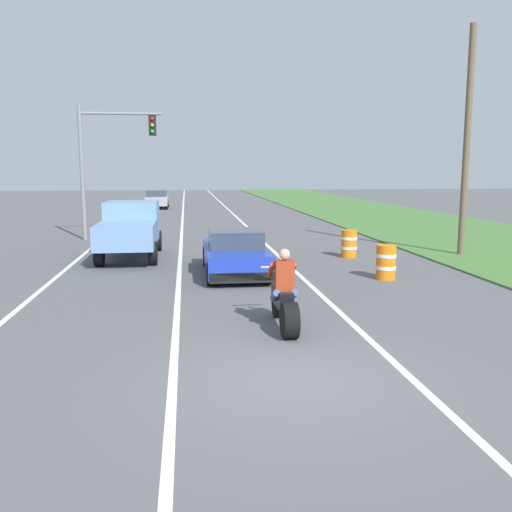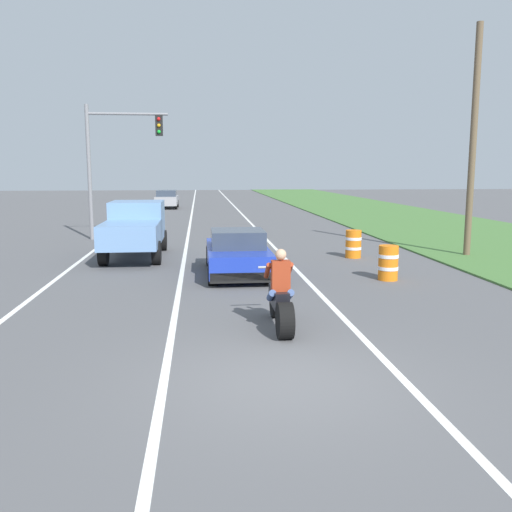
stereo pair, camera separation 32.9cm
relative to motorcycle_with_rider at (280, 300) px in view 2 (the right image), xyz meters
name	(u,v)px [view 2 (the right image)]	position (x,y,z in m)	size (l,w,h in m)	color
ground_plane	(284,380)	(-0.33, -2.66, -0.59)	(160.00, 160.00, 0.00)	#565659
lane_stripe_left_solid	(116,234)	(-5.73, 17.34, -0.59)	(0.14, 120.00, 0.01)	white
lane_stripe_right_solid	(260,232)	(1.47, 17.34, -0.59)	(0.14, 120.00, 0.01)	white
lane_stripe_centre_dashed	(189,233)	(-2.13, 17.34, -0.59)	(0.14, 120.00, 0.01)	white
grass_verge_right	(450,229)	(11.59, 17.34, -0.56)	(10.00, 120.00, 0.06)	#477538
motorcycle_with_rider	(280,300)	(0.00, 0.00, 0.00)	(0.70, 2.21, 1.62)	black
sports_car_blue	(237,254)	(-0.44, 5.97, 0.04)	(1.84, 4.30, 1.37)	#1E38B2
pickup_truck_left_lane_light_blue	(135,227)	(-3.89, 9.59, 0.51)	(2.02, 4.80, 1.98)	#6B93C6
traffic_light_mast_near	(113,152)	(-5.39, 15.14, 3.34)	(3.63, 0.34, 6.00)	gray
utility_pole_roadside	(473,143)	(8.18, 8.65, 3.51)	(0.24, 0.24, 8.20)	brown
construction_barrel_nearest	(388,263)	(3.81, 4.65, -0.09)	(0.58, 0.58, 1.00)	orange
construction_barrel_mid	(353,244)	(3.94, 8.75, -0.09)	(0.58, 0.58, 1.00)	orange
distant_car_far_ahead	(167,199)	(-4.24, 35.69, 0.18)	(1.80, 4.00, 1.50)	#99999E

